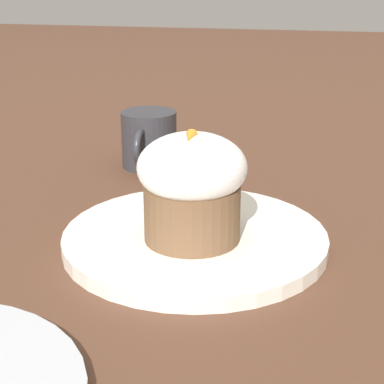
# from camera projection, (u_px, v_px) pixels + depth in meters

# --- Properties ---
(ground_plane) EXTENTS (4.00, 4.00, 0.00)m
(ground_plane) POSITION_uv_depth(u_px,v_px,m) (195.00, 246.00, 0.65)
(ground_plane) COLOR #513323
(dessert_plate) EXTENTS (0.27, 0.27, 0.01)m
(dessert_plate) POSITION_uv_depth(u_px,v_px,m) (195.00, 239.00, 0.65)
(dessert_plate) COLOR white
(dessert_plate) RESTS_ON ground_plane
(carrot_cake) EXTENTS (0.11, 0.11, 0.11)m
(carrot_cake) POSITION_uv_depth(u_px,v_px,m) (192.00, 185.00, 0.61)
(carrot_cake) COLOR brown
(carrot_cake) RESTS_ON dessert_plate
(spoon) EXTENTS (0.13, 0.04, 0.01)m
(spoon) POSITION_uv_depth(u_px,v_px,m) (207.00, 221.00, 0.66)
(spoon) COLOR #B7B7BC
(spoon) RESTS_ON dessert_plate
(coffee_cup) EXTENTS (0.11, 0.08, 0.08)m
(coffee_cup) POSITION_uv_depth(u_px,v_px,m) (149.00, 139.00, 0.88)
(coffee_cup) COLOR #2D2D33
(coffee_cup) RESTS_ON ground_plane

